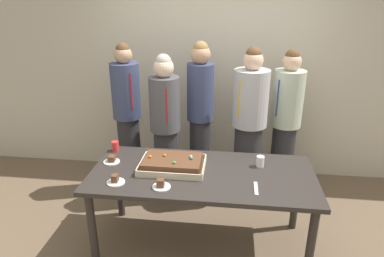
{
  "coord_description": "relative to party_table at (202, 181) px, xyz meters",
  "views": [
    {
      "loc": [
        0.23,
        -2.66,
        2.25
      ],
      "look_at": [
        -0.11,
        0.15,
        1.13
      ],
      "focal_mm": 32.39,
      "sensor_mm": 36.0,
      "label": 1
    }
  ],
  "objects": [
    {
      "name": "ground_plane",
      "position": [
        0.0,
        0.0,
        -0.69
      ],
      "size": [
        12.0,
        12.0,
        0.0
      ],
      "primitive_type": "plane",
      "color": "brown"
    },
    {
      "name": "interior_back_panel",
      "position": [
        0.0,
        1.6,
        0.81
      ],
      "size": [
        8.0,
        0.12,
        3.0
      ],
      "primitive_type": "cube",
      "color": "beige",
      "rests_on": "ground_plane"
    },
    {
      "name": "party_table",
      "position": [
        0.0,
        0.0,
        0.0
      ],
      "size": [
        1.96,
        0.9,
        0.78
      ],
      "color": "#2D2826",
      "rests_on": "ground_plane"
    },
    {
      "name": "sheet_cake",
      "position": [
        -0.27,
        0.05,
        0.13
      ],
      "size": [
        0.58,
        0.41,
        0.12
      ],
      "color": "beige",
      "rests_on": "party_table"
    },
    {
      "name": "plated_slice_near_left",
      "position": [
        -0.7,
        -0.26,
        0.11
      ],
      "size": [
        0.15,
        0.15,
        0.07
      ],
      "color": "white",
      "rests_on": "party_table"
    },
    {
      "name": "plated_slice_near_right",
      "position": [
        -0.31,
        -0.29,
        0.11
      ],
      "size": [
        0.15,
        0.15,
        0.07
      ],
      "color": "white",
      "rests_on": "party_table"
    },
    {
      "name": "plated_slice_far_left",
      "position": [
        -0.85,
        0.1,
        0.11
      ],
      "size": [
        0.15,
        0.15,
        0.06
      ],
      "color": "white",
      "rests_on": "party_table"
    },
    {
      "name": "drink_cup_nearest",
      "position": [
        -0.9,
        0.34,
        0.14
      ],
      "size": [
        0.07,
        0.07,
        0.1
      ],
      "primitive_type": "cylinder",
      "color": "red",
      "rests_on": "party_table"
    },
    {
      "name": "drink_cup_middle",
      "position": [
        0.51,
        0.18,
        0.14
      ],
      "size": [
        0.07,
        0.07,
        0.1
      ],
      "primitive_type": "cylinder",
      "color": "white",
      "rests_on": "party_table"
    },
    {
      "name": "cake_server_utensil",
      "position": [
        0.45,
        -0.22,
        0.09
      ],
      "size": [
        0.03,
        0.2,
        0.01
      ],
      "primitive_type": "cube",
      "color": "silver",
      "rests_on": "party_table"
    },
    {
      "name": "person_serving_front",
      "position": [
        0.43,
        0.9,
        0.2
      ],
      "size": [
        0.38,
        0.38,
        1.74
      ],
      "rotation": [
        0.0,
        0.0,
        -2.25
      ],
      "color": "#28282D",
      "rests_on": "ground_plane"
    },
    {
      "name": "person_green_shirt_behind",
      "position": [
        -0.95,
        0.95,
        0.22
      ],
      "size": [
        0.32,
        0.32,
        1.75
      ],
      "rotation": [
        0.0,
        0.0,
        -0.93
      ],
      "color": "#28282D",
      "rests_on": "ground_plane"
    },
    {
      "name": "person_striped_tie_right",
      "position": [
        -0.48,
        0.76,
        0.19
      ],
      "size": [
        0.32,
        0.32,
        1.67
      ],
      "rotation": [
        0.0,
        0.0,
        -1.3
      ],
      "color": "#28282D",
      "rests_on": "ground_plane"
    },
    {
      "name": "person_far_right_suit",
      "position": [
        0.84,
        1.12,
        0.19
      ],
      "size": [
        0.34,
        0.34,
        1.69
      ],
      "rotation": [
        0.0,
        0.0,
        -2.38
      ],
      "color": "#28282D",
      "rests_on": "ground_plane"
    },
    {
      "name": "person_left_edge_reaching",
      "position": [
        -0.13,
        1.07,
        0.25
      ],
      "size": [
        0.3,
        0.3,
        1.76
      ],
      "rotation": [
        0.0,
        0.0,
        -1.71
      ],
      "color": "#28282D",
      "rests_on": "ground_plane"
    }
  ]
}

